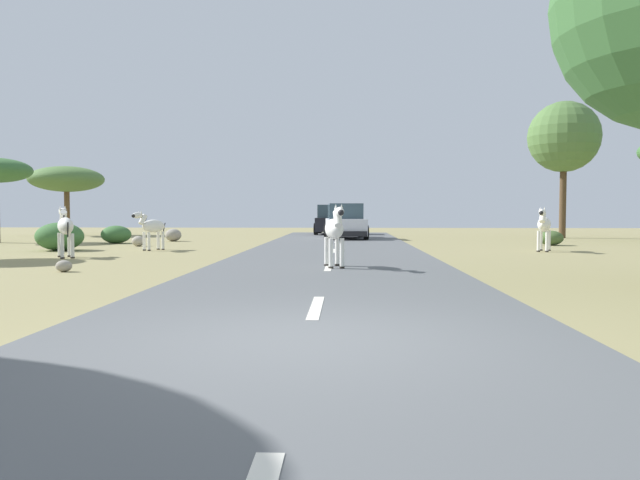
% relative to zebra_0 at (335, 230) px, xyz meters
% --- Properties ---
extents(ground_plane, '(90.00, 90.00, 0.00)m').
position_rel_zebra_0_xyz_m(ground_plane, '(-0.17, -7.93, -0.95)').
color(ground_plane, '#8E8456').
extents(road, '(6.00, 64.00, 0.05)m').
position_rel_zebra_0_xyz_m(road, '(-0.15, -7.93, -0.92)').
color(road, '#56595B').
rests_on(road, ground_plane).
extents(lane_markings, '(0.16, 56.00, 0.01)m').
position_rel_zebra_0_xyz_m(lane_markings, '(-0.15, -8.93, -0.90)').
color(lane_markings, silver).
rests_on(lane_markings, road).
extents(zebra_0, '(0.60, 1.59, 1.51)m').
position_rel_zebra_0_xyz_m(zebra_0, '(0.00, 0.00, 0.00)').
color(zebra_0, silver).
rests_on(zebra_0, road).
extents(zebra_1, '(0.96, 1.37, 1.42)m').
position_rel_zebra_0_xyz_m(zebra_1, '(-6.65, 6.72, -0.10)').
color(zebra_1, silver).
rests_on(zebra_1, ground_plane).
extents(zebra_2, '(0.91, 1.54, 1.54)m').
position_rel_zebra_0_xyz_m(zebra_2, '(7.12, 6.73, -0.03)').
color(zebra_2, silver).
rests_on(zebra_2, ground_plane).
extents(zebra_3, '(1.09, 1.50, 1.57)m').
position_rel_zebra_0_xyz_m(zebra_3, '(-8.16, 3.34, -0.01)').
color(zebra_3, silver).
rests_on(zebra_3, ground_plane).
extents(car_0, '(2.27, 4.46, 1.74)m').
position_rel_zebra_0_xyz_m(car_0, '(0.23, 15.58, -0.10)').
color(car_0, silver).
rests_on(car_0, road).
extents(car_1, '(2.16, 4.41, 1.74)m').
position_rel_zebra_0_xyz_m(car_1, '(-0.51, 21.41, -0.10)').
color(car_1, black).
rests_on(car_1, road).
extents(tree_2, '(4.20, 4.20, 4.01)m').
position_rel_zebra_0_xyz_m(tree_2, '(-15.91, 19.67, 2.30)').
color(tree_2, brown).
rests_on(tree_2, ground_plane).
extents(tree_4, '(3.69, 3.69, 7.14)m').
position_rel_zebra_0_xyz_m(tree_4, '(11.67, 17.64, 4.32)').
color(tree_4, '#4C3823').
rests_on(tree_4, ground_plane).
extents(bush_1, '(1.01, 0.91, 0.61)m').
position_rel_zebra_0_xyz_m(bush_1, '(8.67, 10.58, -0.65)').
color(bush_1, '#425B2D').
rests_on(bush_1, ground_plane).
extents(bush_2, '(1.67, 1.50, 1.00)m').
position_rel_zebra_0_xyz_m(bush_2, '(-9.90, 6.51, -0.45)').
color(bush_2, '#386633').
rests_on(bush_2, ground_plane).
extents(bush_3, '(1.30, 1.17, 0.78)m').
position_rel_zebra_0_xyz_m(bush_3, '(-9.76, 11.35, -0.56)').
color(bush_3, '#386633').
rests_on(bush_3, ground_plane).
extents(rock_0, '(0.76, 0.66, 0.59)m').
position_rel_zebra_0_xyz_m(rock_0, '(-7.80, 13.26, -0.66)').
color(rock_0, gray).
rests_on(rock_0, ground_plane).
extents(rock_1, '(0.37, 0.29, 0.27)m').
position_rel_zebra_0_xyz_m(rock_1, '(-6.21, -0.82, -0.81)').
color(rock_1, gray).
rests_on(rock_1, ground_plane).
extents(rock_3, '(0.52, 0.40, 0.41)m').
position_rel_zebra_0_xyz_m(rock_3, '(-8.03, 9.20, -0.74)').
color(rock_3, '#A89E8C').
rests_on(rock_3, ground_plane).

